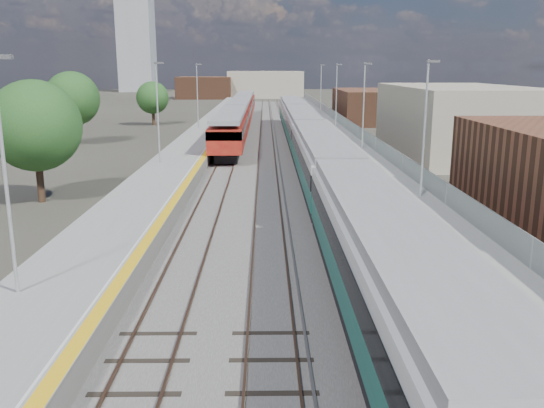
{
  "coord_description": "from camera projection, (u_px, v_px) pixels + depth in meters",
  "views": [
    {
      "loc": [
        -2.16,
        -9.56,
        8.13
      ],
      "look_at": [
        -1.86,
        15.27,
        2.2
      ],
      "focal_mm": 38.0,
      "sensor_mm": 36.0,
      "label": 1
    }
  ],
  "objects": [
    {
      "name": "ground",
      "position": [
        286.0,
        147.0,
        59.84
      ],
      "size": [
        320.0,
        320.0,
        0.0
      ],
      "primitive_type": "plane",
      "color": "#47443A",
      "rests_on": "ground"
    },
    {
      "name": "ballast_bed",
      "position": [
        264.0,
        144.0,
        62.24
      ],
      "size": [
        10.5,
        155.0,
        0.06
      ],
      "primitive_type": "cube",
      "color": "#565451",
      "rests_on": "ground"
    },
    {
      "name": "tracks",
      "position": [
        270.0,
        141.0,
        63.86
      ],
      "size": [
        8.96,
        160.0,
        0.17
      ],
      "color": "#4C3323",
      "rests_on": "ground"
    },
    {
      "name": "platform_right",
      "position": [
        334.0,
        139.0,
        62.21
      ],
      "size": [
        4.7,
        155.0,
        8.52
      ],
      "color": "slate",
      "rests_on": "ground"
    },
    {
      "name": "platform_left",
      "position": [
        201.0,
        139.0,
        62.04
      ],
      "size": [
        4.3,
        155.0,
        8.52
      ],
      "color": "slate",
      "rests_on": "ground"
    },
    {
      "name": "buildings",
      "position": [
        201.0,
        56.0,
        143.31
      ],
      "size": [
        72.0,
        185.5,
        40.0
      ],
      "color": "brown",
      "rests_on": "ground"
    },
    {
      "name": "green_train",
      "position": [
        310.0,
        140.0,
        47.27
      ],
      "size": [
        2.95,
        82.17,
        3.25
      ],
      "color": "black",
      "rests_on": "ground"
    },
    {
      "name": "red_train",
      "position": [
        240.0,
        113.0,
        75.95
      ],
      "size": [
        2.98,
        60.44,
        3.76
      ],
      "color": "black",
      "rests_on": "ground"
    },
    {
      "name": "tree_a",
      "position": [
        35.0,
        126.0,
        34.46
      ],
      "size": [
        5.49,
        5.49,
        7.44
      ],
      "color": "#382619",
      "rests_on": "ground"
    },
    {
      "name": "tree_b",
      "position": [
        72.0,
        99.0,
        60.51
      ],
      "size": [
        5.69,
        5.69,
        7.71
      ],
      "color": "#382619",
      "rests_on": "ground"
    },
    {
      "name": "tree_c",
      "position": [
        153.0,
        98.0,
        81.37
      ],
      "size": [
        4.55,
        4.55,
        6.17
      ],
      "color": "#382619",
      "rests_on": "ground"
    },
    {
      "name": "tree_d",
      "position": [
        449.0,
        100.0,
        75.84
      ],
      "size": [
        4.53,
        4.53,
        6.14
      ],
      "color": "#382619",
      "rests_on": "ground"
    }
  ]
}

